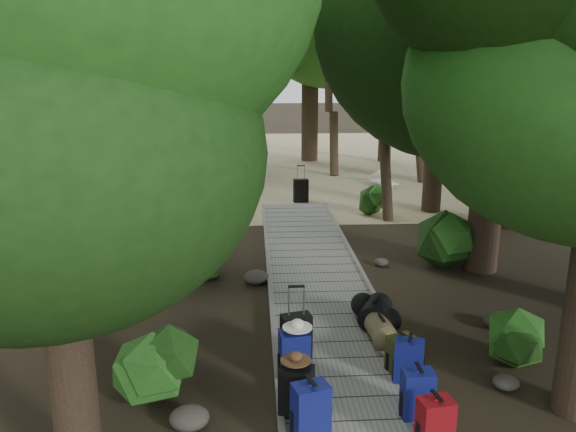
{
  "coord_description": "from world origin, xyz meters",
  "views": [
    {
      "loc": [
        -1.24,
        -9.8,
        4.21
      ],
      "look_at": [
        -0.49,
        2.29,
        1.0
      ],
      "focal_mm": 35.0,
      "sensor_mm": 36.0,
      "label": 1
    }
  ],
  "objects_px": {
    "backpack_left_c": "(294,352)",
    "sun_lounger": "(384,179)",
    "duffel_right_black": "(375,312)",
    "lone_suitcase_on_sand": "(301,191)",
    "backpack_right_d": "(401,352)",
    "backpack_right_b": "(418,391)",
    "backpack_right_c": "(409,359)",
    "kayak": "(216,187)",
    "duffel_right_khaki": "(381,330)",
    "backpack_left_a": "(311,409)",
    "backpack_left_b": "(296,388)",
    "backpack_right_a": "(435,421)",
    "suitcase_on_boardwalk": "(296,336)"
  },
  "relations": [
    {
      "from": "backpack_left_c",
      "to": "sun_lounger",
      "type": "distance_m",
      "value": 13.62
    },
    {
      "from": "duffel_right_black",
      "to": "lone_suitcase_on_sand",
      "type": "distance_m",
      "value": 9.18
    },
    {
      "from": "backpack_right_d",
      "to": "duffel_right_black",
      "type": "relative_size",
      "value": 0.81
    },
    {
      "from": "backpack_left_c",
      "to": "duffel_right_black",
      "type": "xyz_separation_m",
      "value": [
        1.44,
        1.52,
        -0.15
      ]
    },
    {
      "from": "backpack_left_c",
      "to": "backpack_right_b",
      "type": "xyz_separation_m",
      "value": [
        1.41,
        -0.98,
        -0.03
      ]
    },
    {
      "from": "backpack_right_c",
      "to": "sun_lounger",
      "type": "distance_m",
      "value": 13.42
    },
    {
      "from": "backpack_right_b",
      "to": "kayak",
      "type": "xyz_separation_m",
      "value": [
        -3.25,
        13.3,
        -0.26
      ]
    },
    {
      "from": "backpack_right_d",
      "to": "duffel_right_khaki",
      "type": "relative_size",
      "value": 0.99
    },
    {
      "from": "kayak",
      "to": "sun_lounger",
      "type": "relative_size",
      "value": 2.07
    },
    {
      "from": "backpack_left_a",
      "to": "sun_lounger",
      "type": "bearing_deg",
      "value": 56.43
    },
    {
      "from": "backpack_right_b",
      "to": "sun_lounger",
      "type": "distance_m",
      "value": 14.21
    },
    {
      "from": "backpack_left_b",
      "to": "backpack_right_b",
      "type": "xyz_separation_m",
      "value": [
        1.45,
        -0.12,
        -0.02
      ]
    },
    {
      "from": "backpack_right_d",
      "to": "duffel_right_black",
      "type": "height_order",
      "value": "backpack_right_d"
    },
    {
      "from": "backpack_right_c",
      "to": "duffel_right_khaki",
      "type": "bearing_deg",
      "value": 114.82
    },
    {
      "from": "backpack_left_b",
      "to": "backpack_right_c",
      "type": "relative_size",
      "value": 1.09
    },
    {
      "from": "backpack_right_a",
      "to": "backpack_right_b",
      "type": "xyz_separation_m",
      "value": [
        -0.02,
        0.59,
        0.0
      ]
    },
    {
      "from": "backpack_right_c",
      "to": "suitcase_on_boardwalk",
      "type": "distance_m",
      "value": 1.63
    },
    {
      "from": "backpack_right_c",
      "to": "sun_lounger",
      "type": "bearing_deg",
      "value": 97.1
    },
    {
      "from": "backpack_right_b",
      "to": "kayak",
      "type": "distance_m",
      "value": 13.69
    },
    {
      "from": "backpack_left_c",
      "to": "sun_lounger",
      "type": "bearing_deg",
      "value": 64.0
    },
    {
      "from": "backpack_left_a",
      "to": "backpack_left_c",
      "type": "xyz_separation_m",
      "value": [
        -0.09,
        1.32,
        -0.01
      ]
    },
    {
      "from": "backpack_right_a",
      "to": "duffel_right_black",
      "type": "distance_m",
      "value": 3.1
    },
    {
      "from": "backpack_left_a",
      "to": "duffel_right_black",
      "type": "relative_size",
      "value": 1.09
    },
    {
      "from": "backpack_right_d",
      "to": "lone_suitcase_on_sand",
      "type": "distance_m",
      "value": 10.62
    },
    {
      "from": "kayak",
      "to": "sun_lounger",
      "type": "xyz_separation_m",
      "value": [
        6.04,
        0.63,
        0.1
      ]
    },
    {
      "from": "backpack_left_b",
      "to": "backpack_left_c",
      "type": "bearing_deg",
      "value": 108.32
    },
    {
      "from": "duffel_right_black",
      "to": "kayak",
      "type": "relative_size",
      "value": 0.2
    },
    {
      "from": "backpack_right_c",
      "to": "kayak",
      "type": "bearing_deg",
      "value": 123.67
    },
    {
      "from": "lone_suitcase_on_sand",
      "to": "backpack_left_c",
      "type": "bearing_deg",
      "value": -99.17
    },
    {
      "from": "backpack_left_b",
      "to": "sun_lounger",
      "type": "xyz_separation_m",
      "value": [
        4.24,
        13.81,
        -0.19
      ]
    },
    {
      "from": "backpack_left_a",
      "to": "duffel_right_black",
      "type": "distance_m",
      "value": 3.15
    },
    {
      "from": "backpack_left_a",
      "to": "suitcase_on_boardwalk",
      "type": "distance_m",
      "value": 1.86
    },
    {
      "from": "sun_lounger",
      "to": "backpack_right_c",
      "type": "bearing_deg",
      "value": -124.47
    },
    {
      "from": "backpack_right_b",
      "to": "kayak",
      "type": "height_order",
      "value": "backpack_right_b"
    },
    {
      "from": "backpack_left_a",
      "to": "backpack_left_b",
      "type": "bearing_deg",
      "value": 87.69
    },
    {
      "from": "backpack_left_c",
      "to": "backpack_right_d",
      "type": "height_order",
      "value": "backpack_left_c"
    },
    {
      "from": "backpack_left_a",
      "to": "backpack_left_b",
      "type": "distance_m",
      "value": 0.48
    },
    {
      "from": "sun_lounger",
      "to": "duffel_right_black",
      "type": "bearing_deg",
      "value": -126.55
    },
    {
      "from": "backpack_left_a",
      "to": "backpack_right_b",
      "type": "bearing_deg",
      "value": -3.08
    },
    {
      "from": "kayak",
      "to": "sun_lounger",
      "type": "distance_m",
      "value": 6.08
    },
    {
      "from": "backpack_right_b",
      "to": "kayak",
      "type": "bearing_deg",
      "value": 102.95
    },
    {
      "from": "duffel_right_black",
      "to": "backpack_right_c",
      "type": "bearing_deg",
      "value": -62.26
    },
    {
      "from": "suitcase_on_boardwalk",
      "to": "backpack_right_a",
      "type": "bearing_deg",
      "value": -71.03
    },
    {
      "from": "backpack_left_a",
      "to": "backpack_right_c",
      "type": "height_order",
      "value": "backpack_left_a"
    },
    {
      "from": "backpack_left_b",
      "to": "backpack_right_a",
      "type": "relative_size",
      "value": 1.07
    },
    {
      "from": "backpack_right_a",
      "to": "suitcase_on_boardwalk",
      "type": "height_order",
      "value": "backpack_right_a"
    },
    {
      "from": "backpack_right_d",
      "to": "suitcase_on_boardwalk",
      "type": "relative_size",
      "value": 0.85
    },
    {
      "from": "backpack_right_c",
      "to": "lone_suitcase_on_sand",
      "type": "xyz_separation_m",
      "value": [
        -0.54,
        10.89,
        -0.06
      ]
    },
    {
      "from": "backpack_right_a",
      "to": "backpack_right_d",
      "type": "distance_m",
      "value": 1.66
    },
    {
      "from": "backpack_left_a",
      "to": "sun_lounger",
      "type": "relative_size",
      "value": 0.45
    }
  ]
}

